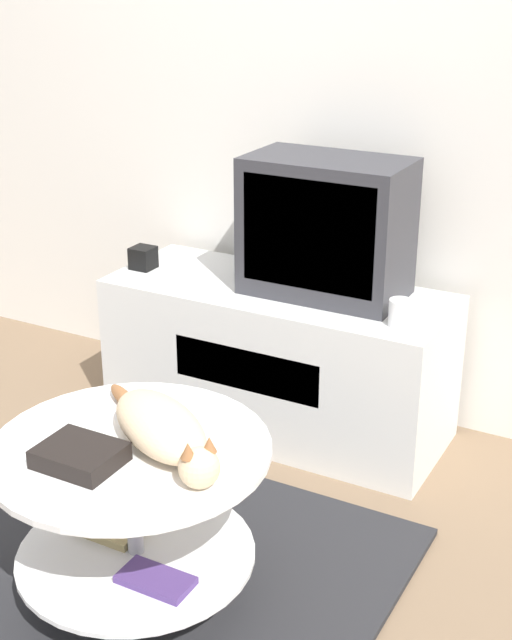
% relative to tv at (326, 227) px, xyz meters
% --- Properties ---
extents(ground_plane, '(12.00, 12.00, 0.00)m').
position_rel_tv_xyz_m(ground_plane, '(-0.12, -1.17, -0.80)').
color(ground_plane, '#7F664C').
extents(wall_back, '(8.00, 0.05, 2.60)m').
position_rel_tv_xyz_m(wall_back, '(-0.12, 0.30, 0.50)').
color(wall_back, silver).
rests_on(wall_back, ground_plane).
extents(rug, '(1.42, 1.49, 0.02)m').
position_rel_tv_xyz_m(rug, '(-0.12, -1.17, -0.79)').
color(rug, '#28282B').
rests_on(rug, ground_plane).
extents(tv_stand, '(1.26, 0.50, 0.56)m').
position_rel_tv_xyz_m(tv_stand, '(-0.16, -0.04, -0.52)').
color(tv_stand, silver).
rests_on(tv_stand, ground_plane).
extents(tv, '(0.56, 0.32, 0.48)m').
position_rel_tv_xyz_m(tv, '(0.00, 0.00, 0.00)').
color(tv, '#333338').
rests_on(tv, tv_stand).
extents(speaker, '(0.08, 0.08, 0.08)m').
position_rel_tv_xyz_m(speaker, '(-0.72, -0.09, -0.20)').
color(speaker, black).
rests_on(speaker, tv_stand).
extents(mug, '(0.07, 0.07, 0.09)m').
position_rel_tv_xyz_m(mug, '(0.34, -0.16, -0.20)').
color(mug, white).
rests_on(mug, tv_stand).
extents(coffee_table, '(0.73, 0.73, 0.48)m').
position_rel_tv_xyz_m(coffee_table, '(-0.04, -1.13, -0.46)').
color(coffee_table, '#B2B2B7').
rests_on(coffee_table, rug).
extents(dvd_box, '(0.20, 0.16, 0.05)m').
position_rel_tv_xyz_m(dvd_box, '(-0.09, -1.26, -0.27)').
color(dvd_box, black).
rests_on(dvd_box, coffee_table).
extents(cat, '(0.53, 0.37, 0.13)m').
position_rel_tv_xyz_m(cat, '(0.05, -1.09, -0.24)').
color(cat, beige).
rests_on(cat, coffee_table).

